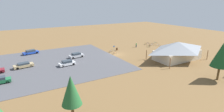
# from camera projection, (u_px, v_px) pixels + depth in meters

# --- Properties ---
(ground) EXTENTS (160.00, 160.00, 0.00)m
(ground) POSITION_uv_depth(u_px,v_px,m) (117.00, 54.00, 57.34)
(ground) COLOR brown
(ground) RESTS_ON ground
(parking_lot_asphalt) EXTENTS (41.98, 32.52, 0.05)m
(parking_lot_asphalt) POSITION_uv_depth(u_px,v_px,m) (43.00, 65.00, 47.72)
(parking_lot_asphalt) COLOR #4C4C51
(parking_lot_asphalt) RESTS_ON ground
(bike_pavilion) EXTENTS (15.81, 9.39, 5.26)m
(bike_pavilion) POSITION_uv_depth(u_px,v_px,m) (177.00, 50.00, 51.46)
(bike_pavilion) COLOR beige
(bike_pavilion) RESTS_ON ground
(trash_bin) EXTENTS (0.60, 0.60, 0.90)m
(trash_bin) POSITION_uv_depth(u_px,v_px,m) (117.00, 49.00, 62.51)
(trash_bin) COLOR brown
(trash_bin) RESTS_ON ground
(lot_sign) EXTENTS (0.56, 0.08, 2.20)m
(lot_sign) POSITION_uv_depth(u_px,v_px,m) (114.00, 48.00, 60.21)
(lot_sign) COLOR #99999E
(lot_sign) RESTS_ON ground
(pine_far_east) EXTENTS (2.71, 2.71, 7.06)m
(pine_far_east) POSITION_uv_depth(u_px,v_px,m) (71.00, 91.00, 22.97)
(pine_far_east) COLOR brown
(pine_far_east) RESTS_ON ground
(pine_west) EXTENTS (3.90, 3.90, 8.12)m
(pine_west) POSITION_uv_depth(u_px,v_px,m) (222.00, 55.00, 36.82)
(pine_west) COLOR brown
(pine_west) RESTS_ON ground
(bicycle_red_lone_east) EXTENTS (1.42, 1.07, 0.79)m
(bicycle_red_lone_east) POSITION_uv_depth(u_px,v_px,m) (150.00, 45.00, 68.21)
(bicycle_red_lone_east) COLOR black
(bicycle_red_lone_east) RESTS_ON ground
(bicycle_silver_yard_front) EXTENTS (1.63, 0.69, 0.78)m
(bicycle_silver_yard_front) POSITION_uv_depth(u_px,v_px,m) (111.00, 51.00, 60.05)
(bicycle_silver_yard_front) COLOR black
(bicycle_silver_yard_front) RESTS_ON ground
(bicycle_blue_back_row) EXTENTS (1.60, 0.88, 0.84)m
(bicycle_blue_back_row) POSITION_uv_depth(u_px,v_px,m) (152.00, 44.00, 69.66)
(bicycle_blue_back_row) COLOR black
(bicycle_blue_back_row) RESTS_ON ground
(bicycle_teal_by_bin) EXTENTS (1.30, 1.17, 0.79)m
(bicycle_teal_by_bin) POSITION_uv_depth(u_px,v_px,m) (155.00, 43.00, 72.65)
(bicycle_teal_by_bin) COLOR black
(bicycle_teal_by_bin) RESTS_ON ground
(bicycle_white_yard_right) EXTENTS (0.78, 1.62, 0.87)m
(bicycle_white_yard_right) POSITION_uv_depth(u_px,v_px,m) (158.00, 45.00, 68.47)
(bicycle_white_yard_right) COLOR black
(bicycle_white_yard_right) RESTS_ON ground
(bicycle_yellow_trailside) EXTENTS (0.48, 1.74, 0.81)m
(bicycle_yellow_trailside) POSITION_uv_depth(u_px,v_px,m) (146.00, 44.00, 70.54)
(bicycle_yellow_trailside) COLOR black
(bicycle_yellow_trailside) RESTS_ON ground
(bicycle_purple_yard_left) EXTENTS (1.66, 0.48, 0.78)m
(bicycle_purple_yard_left) POSITION_uv_depth(u_px,v_px,m) (148.00, 43.00, 71.63)
(bicycle_purple_yard_left) COLOR black
(bicycle_purple_yard_left) RESTS_ON ground
(bicycle_orange_lone_west) EXTENTS (1.56, 0.66, 0.79)m
(bicycle_orange_lone_west) POSITION_uv_depth(u_px,v_px,m) (114.00, 53.00, 57.76)
(bicycle_orange_lone_west) COLOR black
(bicycle_orange_lone_west) RESTS_ON ground
(bicycle_green_edge_north) EXTENTS (1.63, 0.48, 0.84)m
(bicycle_green_edge_north) POSITION_uv_depth(u_px,v_px,m) (149.00, 46.00, 66.58)
(bicycle_green_edge_north) COLOR black
(bicycle_green_edge_north) RESTS_ON ground
(car_white_near_entry) EXTENTS (4.38, 2.25, 1.37)m
(car_white_near_entry) POSITION_uv_depth(u_px,v_px,m) (67.00, 63.00, 46.84)
(car_white_near_entry) COLOR white
(car_white_near_entry) RESTS_ON parking_lot_asphalt
(car_blue_end_stall) EXTENTS (5.01, 2.83, 1.37)m
(car_blue_end_stall) POSITION_uv_depth(u_px,v_px,m) (31.00, 52.00, 57.52)
(car_blue_end_stall) COLOR #1E42B2
(car_blue_end_stall) RESTS_ON parking_lot_asphalt
(car_tan_back_corner) EXTENTS (4.92, 2.42, 1.31)m
(car_tan_back_corner) POSITION_uv_depth(u_px,v_px,m) (24.00, 65.00, 45.25)
(car_tan_back_corner) COLOR tan
(car_tan_back_corner) RESTS_ON parking_lot_asphalt
(car_silver_second_row) EXTENTS (4.59, 2.38, 1.43)m
(car_silver_second_row) POSITION_uv_depth(u_px,v_px,m) (76.00, 55.00, 53.75)
(car_silver_second_row) COLOR #BCBCC1
(car_silver_second_row) RESTS_ON parking_lot_asphalt
(visitor_crossing_yard) EXTENTS (0.36, 0.36, 1.71)m
(visitor_crossing_yard) POSITION_uv_depth(u_px,v_px,m) (136.00, 45.00, 66.69)
(visitor_crossing_yard) COLOR #2D3347
(visitor_crossing_yard) RESTS_ON ground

